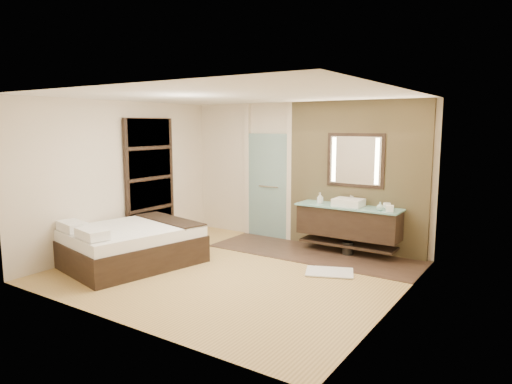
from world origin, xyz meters
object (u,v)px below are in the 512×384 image
Objects in this scene: vanity at (348,222)px; bed at (131,245)px; mirror_unit at (355,160)px; waste_bin at (348,248)px.

vanity is 0.80× the size of bed.
waste_bin is at bearing -83.37° from mirror_unit.
mirror_unit is (0.00, 0.24, 1.07)m from vanity.
vanity is at bearing -90.00° from mirror_unit.
bed is (-2.75, -2.77, -1.33)m from mirror_unit.
vanity is 0.47m from waste_bin.
vanity is 1.75× the size of mirror_unit.
mirror_unit is at bearing 57.45° from bed.
mirror_unit reaches higher than vanity.
bed is at bearing -138.58° from waste_bin.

